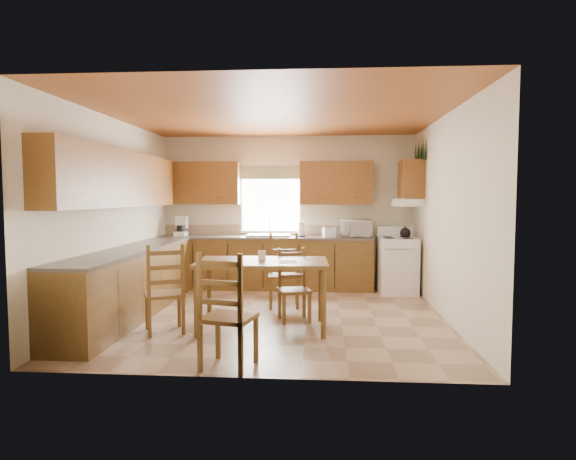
# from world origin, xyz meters

# --- Properties ---
(floor) EXTENTS (4.50, 4.50, 0.00)m
(floor) POSITION_xyz_m (0.00, 0.00, 0.00)
(floor) COLOR tan
(floor) RESTS_ON ground
(ceiling) EXTENTS (4.50, 4.50, 0.00)m
(ceiling) POSITION_xyz_m (0.00, 0.00, 2.70)
(ceiling) COLOR #9B5021
(ceiling) RESTS_ON floor
(wall_left) EXTENTS (4.50, 4.50, 0.00)m
(wall_left) POSITION_xyz_m (-2.25, 0.00, 1.35)
(wall_left) COLOR beige
(wall_left) RESTS_ON floor
(wall_right) EXTENTS (4.50, 4.50, 0.00)m
(wall_right) POSITION_xyz_m (2.25, 0.00, 1.35)
(wall_right) COLOR beige
(wall_right) RESTS_ON floor
(wall_back) EXTENTS (4.50, 4.50, 0.00)m
(wall_back) POSITION_xyz_m (0.00, 2.25, 1.35)
(wall_back) COLOR beige
(wall_back) RESTS_ON floor
(wall_front) EXTENTS (4.50, 4.50, 0.00)m
(wall_front) POSITION_xyz_m (0.00, -2.25, 1.35)
(wall_front) COLOR beige
(wall_front) RESTS_ON floor
(lower_cab_back) EXTENTS (3.75, 0.60, 0.88)m
(lower_cab_back) POSITION_xyz_m (-0.38, 1.95, 0.44)
(lower_cab_back) COLOR brown
(lower_cab_back) RESTS_ON floor
(lower_cab_left) EXTENTS (0.60, 3.60, 0.88)m
(lower_cab_left) POSITION_xyz_m (-1.95, -0.15, 0.44)
(lower_cab_left) COLOR brown
(lower_cab_left) RESTS_ON floor
(counter_back) EXTENTS (3.75, 0.63, 0.04)m
(counter_back) POSITION_xyz_m (-0.38, 1.95, 0.90)
(counter_back) COLOR #544C47
(counter_back) RESTS_ON lower_cab_back
(counter_left) EXTENTS (0.63, 3.60, 0.04)m
(counter_left) POSITION_xyz_m (-1.95, -0.15, 0.90)
(counter_left) COLOR #544C47
(counter_left) RESTS_ON lower_cab_left
(backsplash) EXTENTS (3.75, 0.01, 0.18)m
(backsplash) POSITION_xyz_m (-0.38, 2.24, 1.01)
(backsplash) COLOR #9D856B
(backsplash) RESTS_ON counter_back
(upper_cab_back_left) EXTENTS (1.41, 0.33, 0.75)m
(upper_cab_back_left) POSITION_xyz_m (-1.55, 2.08, 1.85)
(upper_cab_back_left) COLOR brown
(upper_cab_back_left) RESTS_ON wall_back
(upper_cab_back_right) EXTENTS (1.25, 0.33, 0.75)m
(upper_cab_back_right) POSITION_xyz_m (0.86, 2.08, 1.85)
(upper_cab_back_right) COLOR brown
(upper_cab_back_right) RESTS_ON wall_back
(upper_cab_left) EXTENTS (0.33, 3.60, 0.75)m
(upper_cab_left) POSITION_xyz_m (-2.08, -0.15, 1.85)
(upper_cab_left) COLOR brown
(upper_cab_left) RESTS_ON wall_left
(upper_cab_stove) EXTENTS (0.33, 0.62, 0.62)m
(upper_cab_stove) POSITION_xyz_m (2.08, 1.65, 1.90)
(upper_cab_stove) COLOR brown
(upper_cab_stove) RESTS_ON wall_right
(range_hood) EXTENTS (0.44, 0.62, 0.12)m
(range_hood) POSITION_xyz_m (2.03, 1.65, 1.52)
(range_hood) COLOR white
(range_hood) RESTS_ON wall_right
(window_frame) EXTENTS (1.13, 0.02, 1.18)m
(window_frame) POSITION_xyz_m (-0.30, 2.22, 1.55)
(window_frame) COLOR white
(window_frame) RESTS_ON wall_back
(window_pane) EXTENTS (1.05, 0.01, 1.10)m
(window_pane) POSITION_xyz_m (-0.30, 2.21, 1.55)
(window_pane) COLOR white
(window_pane) RESTS_ON wall_back
(window_valance) EXTENTS (1.19, 0.01, 0.24)m
(window_valance) POSITION_xyz_m (-0.30, 2.19, 2.05)
(window_valance) COLOR #445830
(window_valance) RESTS_ON wall_back
(sink_basin) EXTENTS (0.75, 0.45, 0.04)m
(sink_basin) POSITION_xyz_m (-0.30, 1.95, 0.94)
(sink_basin) COLOR silver
(sink_basin) RESTS_ON counter_back
(pine_decal_a) EXTENTS (0.22, 0.22, 0.36)m
(pine_decal_a) POSITION_xyz_m (2.21, 1.33, 2.38)
(pine_decal_a) COLOR #103317
(pine_decal_a) RESTS_ON wall_right
(pine_decal_b) EXTENTS (0.22, 0.22, 0.36)m
(pine_decal_b) POSITION_xyz_m (2.21, 1.65, 2.42)
(pine_decal_b) COLOR #103317
(pine_decal_b) RESTS_ON wall_right
(pine_decal_c) EXTENTS (0.22, 0.22, 0.36)m
(pine_decal_c) POSITION_xyz_m (2.21, 1.97, 2.38)
(pine_decal_c) COLOR #103317
(pine_decal_c) RESTS_ON wall_right
(stove) EXTENTS (0.63, 0.65, 0.91)m
(stove) POSITION_xyz_m (1.88, 1.67, 0.46)
(stove) COLOR white
(stove) RESTS_ON floor
(coffeemaker) EXTENTS (0.23, 0.26, 0.33)m
(coffeemaker) POSITION_xyz_m (-1.88, 1.95, 1.08)
(coffeemaker) COLOR white
(coffeemaker) RESTS_ON counter_back
(paper_towel) EXTENTS (0.14, 0.14, 0.26)m
(paper_towel) POSITION_xyz_m (0.27, 1.96, 1.05)
(paper_towel) COLOR white
(paper_towel) RESTS_ON counter_back
(toaster) EXTENTS (0.24, 0.20, 0.17)m
(toaster) POSITION_xyz_m (0.75, 1.88, 1.00)
(toaster) COLOR white
(toaster) RESTS_ON counter_back
(microwave) EXTENTS (0.52, 0.39, 0.30)m
(microwave) POSITION_xyz_m (1.22, 1.91, 1.07)
(microwave) COLOR white
(microwave) RESTS_ON counter_back
(dining_table) EXTENTS (1.61, 0.97, 0.84)m
(dining_table) POSITION_xyz_m (-0.09, -0.65, 0.42)
(dining_table) COLOR brown
(dining_table) RESTS_ON floor
(chair_near_left) EXTENTS (0.58, 0.57, 1.06)m
(chair_near_left) POSITION_xyz_m (-1.24, -0.87, 0.53)
(chair_near_left) COLOR brown
(chair_near_left) RESTS_ON floor
(chair_near_right) EXTENTS (0.55, 0.54, 1.11)m
(chair_near_right) POSITION_xyz_m (-0.25, -1.99, 0.55)
(chair_near_right) COLOR brown
(chair_near_right) RESTS_ON floor
(chair_far_left) EXTENTS (0.48, 0.46, 0.93)m
(chair_far_left) POSITION_xyz_m (0.27, -0.25, 0.47)
(chair_far_left) COLOR brown
(chair_far_left) RESTS_ON floor
(chair_far_right) EXTENTS (0.48, 0.46, 1.06)m
(chair_far_right) POSITION_xyz_m (0.07, 0.56, 0.53)
(chair_far_right) COLOR brown
(chair_far_right) RESTS_ON floor
(table_paper) EXTENTS (0.25, 0.31, 0.00)m
(table_paper) POSITION_xyz_m (0.22, -0.75, 0.84)
(table_paper) COLOR white
(table_paper) RESTS_ON dining_table
(table_card) EXTENTS (0.09, 0.05, 0.12)m
(table_card) POSITION_xyz_m (-0.11, -0.60, 0.90)
(table_card) COLOR white
(table_card) RESTS_ON dining_table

